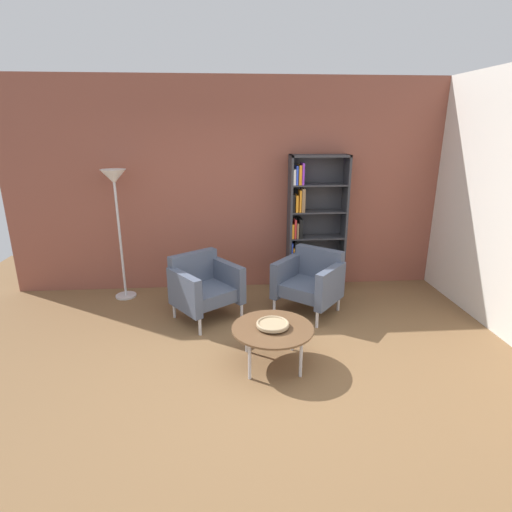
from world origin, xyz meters
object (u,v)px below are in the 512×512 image
Objects in this scene: coffee_table_low at (273,330)px; armchair_by_bookshelf at (204,286)px; decorative_bowl at (273,324)px; floor_lamp_torchiere at (115,192)px; armchair_spare_guest at (310,280)px; bookshelf_tall at (311,225)px.

armchair_by_bookshelf reaches higher than coffee_table_low.
coffee_table_low is at bearing -135.00° from decorative_bowl.
armchair_by_bookshelf is 1.69m from floor_lamp_torchiere.
armchair_spare_guest reaches higher than coffee_table_low.
coffee_table_low is at bearing -93.03° from armchair_by_bookshelf.
armchair_by_bookshelf is (-0.71, 1.11, -0.02)m from decorative_bowl.
bookshelf_tall is 2.37× the size of coffee_table_low.
bookshelf_tall is 2.00× the size of armchair_spare_guest.
armchair_spare_guest reaches higher than decorative_bowl.
decorative_bowl is (0.00, 0.00, 0.06)m from coffee_table_low.
floor_lamp_torchiere reaches higher than decorative_bowl.
decorative_bowl is at bearing -93.03° from armchair_by_bookshelf.
floor_lamp_torchiere is at bearing -176.75° from bookshelf_tall.
bookshelf_tall is at bearing -5.42° from armchair_by_bookshelf.
armchair_by_bookshelf is 1.00× the size of armchair_spare_guest.
coffee_table_low is 1.32m from armchair_by_bookshelf.
coffee_table_low is (-0.76, -1.97, -0.56)m from bookshelf_tall.
bookshelf_tall is 2.65m from floor_lamp_torchiere.
bookshelf_tall is at bearing 68.87° from decorative_bowl.
armchair_by_bookshelf is 1.33m from armchair_spare_guest.
armchair_spare_guest is at bearing 62.71° from coffee_table_low.
bookshelf_tall is 1.09× the size of floor_lamp_torchiere.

